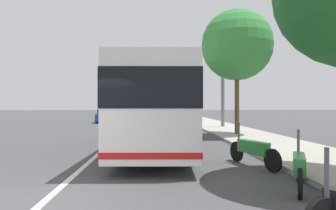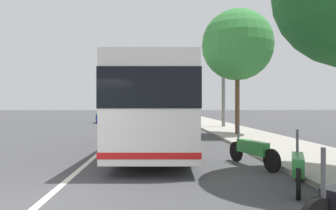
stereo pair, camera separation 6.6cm
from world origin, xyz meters
name	(u,v)px [view 1 (the left image)]	position (x,y,z in m)	size (l,w,h in m)	color
ground_plane	(37,208)	(0.00, 0.00, 0.00)	(220.00, 220.00, 0.00)	#424244
sidewalk_curb	(256,139)	(10.00, -7.42, 0.07)	(110.00, 3.60, 0.14)	#9E998E
lane_divider_line	(113,141)	(10.00, 0.00, 0.00)	(110.00, 0.16, 0.01)	silver
coach_bus	(158,105)	(7.74, -2.25, 1.84)	(12.05, 3.06, 3.21)	silver
motorcycle_nearest_curb	(299,168)	(0.96, -5.21, 0.46)	(1.89, 0.94, 1.25)	black
motorcycle_mid_row	(253,150)	(3.37, -5.00, 0.49)	(2.26, 0.80, 1.27)	black
car_behind_bus	(120,114)	(36.06, 2.55, 0.66)	(4.64, 1.79, 1.39)	navy
car_oncoming	(107,116)	(26.83, 2.94, 0.68)	(4.59, 2.11, 1.41)	navy
car_ahead_same_lane	(154,114)	(32.27, -2.13, 0.71)	(4.66, 1.99, 1.47)	black
roadside_tree_mid_block	(237,45)	(12.16, -7.00, 5.40)	(4.21, 4.21, 7.52)	brown
utility_pole	(223,90)	(18.21, -7.57, 3.06)	(0.28, 0.28, 6.12)	slate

